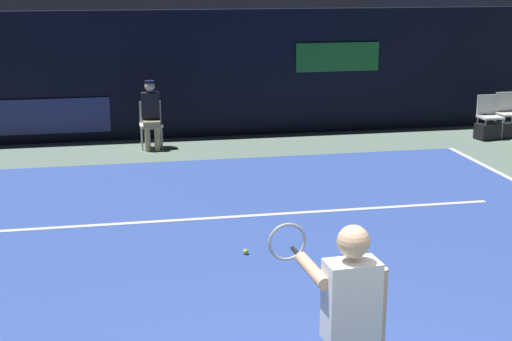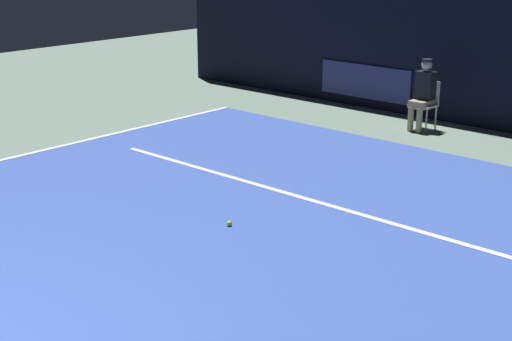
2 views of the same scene
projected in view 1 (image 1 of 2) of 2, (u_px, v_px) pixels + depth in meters
ground_plane at (259, 266)px, 8.75m from camera, size 30.45×30.45×0.00m
court_surface at (259, 266)px, 8.75m from camera, size 9.76×10.35×0.01m
line_service at (234, 217)px, 10.46m from camera, size 7.61×0.10×0.01m
back_wall at (189, 74)px, 15.37m from camera, size 15.61×0.33×2.60m
tennis_player at (348, 328)px, 5.08m from camera, size 0.67×0.93×1.73m
line_judge_on_chair at (151, 114)px, 14.42m from camera, size 0.44×0.53×1.32m
courtside_chair_near at (489, 114)px, 15.42m from camera, size 0.44×0.42×0.88m
courtside_chair_far at (507, 111)px, 15.76m from camera, size 0.45×0.43×0.88m
tennis_ball at (246, 252)px, 9.07m from camera, size 0.07×0.07×0.07m
equipment_bag at (495, 131)px, 15.43m from camera, size 0.89×0.48×0.32m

